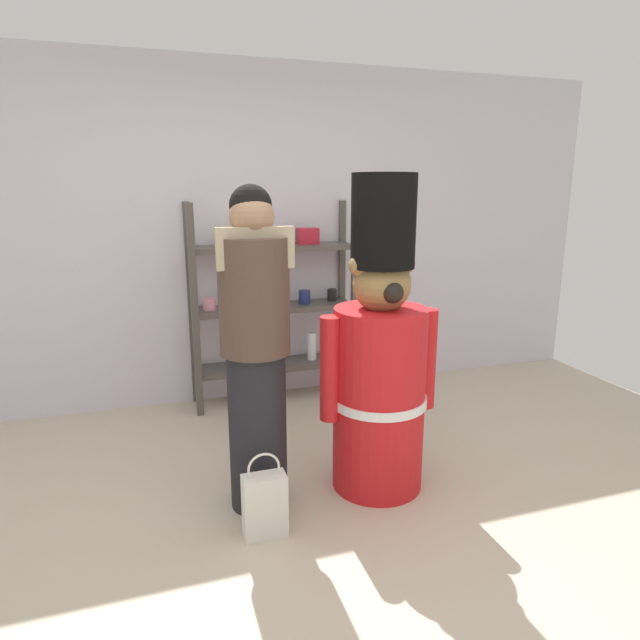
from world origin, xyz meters
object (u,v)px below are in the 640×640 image
(merchandise_shelf, at_px, (273,302))
(teddy_bear_guard, at_px, (380,364))
(shopping_bag, at_px, (265,504))
(person_shopper, at_px, (256,349))

(merchandise_shelf, distance_m, teddy_bear_guard, 1.49)
(shopping_bag, bearing_deg, teddy_bear_guard, 21.08)
(teddy_bear_guard, xyz_separation_m, shopping_bag, (-0.72, -0.28, -0.56))
(merchandise_shelf, height_order, shopping_bag, merchandise_shelf)
(person_shopper, bearing_deg, teddy_bear_guard, -1.27)
(merchandise_shelf, distance_m, person_shopper, 1.52)
(merchandise_shelf, distance_m, shopping_bag, 1.92)
(teddy_bear_guard, bearing_deg, shopping_bag, -158.92)
(person_shopper, xyz_separation_m, shopping_bag, (-0.03, -0.29, -0.70))
(person_shopper, relative_size, shopping_bag, 3.81)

